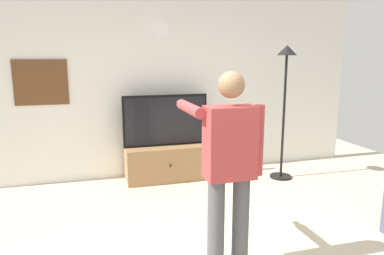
% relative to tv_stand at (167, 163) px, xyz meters
% --- Properties ---
extents(back_wall, '(6.40, 0.10, 2.70)m').
position_rel_tv_stand_xyz_m(back_wall, '(-0.04, 0.35, 1.10)').
color(back_wall, silver).
rests_on(back_wall, ground_plane).
extents(tv_stand, '(1.19, 0.48, 0.51)m').
position_rel_tv_stand_xyz_m(tv_stand, '(0.00, 0.00, 0.00)').
color(tv_stand, '#997047').
rests_on(tv_stand, ground_plane).
extents(television, '(1.23, 0.07, 0.74)m').
position_rel_tv_stand_xyz_m(television, '(-0.00, 0.05, 0.62)').
color(television, black).
rests_on(television, tv_stand).
extents(wall_clock, '(0.24, 0.03, 0.24)m').
position_rel_tv_stand_xyz_m(wall_clock, '(-0.00, 0.29, 1.93)').
color(wall_clock, white).
extents(framed_picture, '(0.69, 0.04, 0.61)m').
position_rel_tv_stand_xyz_m(framed_picture, '(-1.65, 0.30, 1.18)').
color(framed_picture, brown).
extents(floor_lamp, '(0.32, 0.32, 1.94)m').
position_rel_tv_stand_xyz_m(floor_lamp, '(1.65, -0.41, 1.13)').
color(floor_lamp, black).
rests_on(floor_lamp, ground_plane).
extents(person_standing_nearer_lamp, '(0.58, 0.78, 1.68)m').
position_rel_tv_stand_xyz_m(person_standing_nearer_lamp, '(-0.00, -2.36, 0.69)').
color(person_standing_nearer_lamp, '#4C4C51').
rests_on(person_standing_nearer_lamp, ground_plane).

